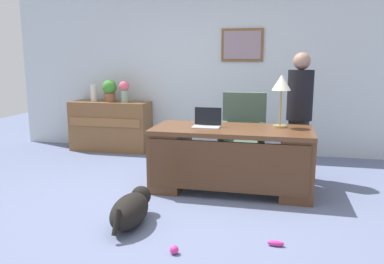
{
  "coord_description": "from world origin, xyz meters",
  "views": [
    {
      "loc": [
        1.07,
        -3.82,
        1.56
      ],
      "look_at": [
        0.14,
        0.3,
        0.75
      ],
      "focal_mm": 36.59,
      "sensor_mm": 36.0,
      "label": 1
    }
  ],
  "objects_px": {
    "person_standing": "(299,116)",
    "vase_empty": "(94,93)",
    "dog_toy_plush": "(276,243)",
    "desk": "(231,157)",
    "desk_lamp": "(281,86)",
    "credenza": "(111,126)",
    "vase_with_flowers": "(124,90)",
    "armchair": "(243,136)",
    "potted_plant": "(110,90)",
    "laptop": "(207,122)",
    "dog_lying": "(131,209)",
    "dog_toy_ball": "(174,250)"
  },
  "relations": [
    {
      "from": "vase_empty",
      "to": "desk",
      "type": "bearing_deg",
      "value": -32.65
    },
    {
      "from": "vase_with_flowers",
      "to": "potted_plant",
      "type": "relative_size",
      "value": 0.97
    },
    {
      "from": "desk",
      "to": "dog_toy_plush",
      "type": "bearing_deg",
      "value": -67.37
    },
    {
      "from": "dog_lying",
      "to": "vase_with_flowers",
      "type": "distance_m",
      "value": 3.18
    },
    {
      "from": "dog_toy_plush",
      "to": "armchair",
      "type": "bearing_deg",
      "value": 102.82
    },
    {
      "from": "laptop",
      "to": "desk_lamp",
      "type": "height_order",
      "value": "desk_lamp"
    },
    {
      "from": "laptop",
      "to": "potted_plant",
      "type": "relative_size",
      "value": 0.89
    },
    {
      "from": "laptop",
      "to": "dog_toy_ball",
      "type": "distance_m",
      "value": 1.84
    },
    {
      "from": "credenza",
      "to": "desk",
      "type": "bearing_deg",
      "value": -35.85
    },
    {
      "from": "dog_toy_plush",
      "to": "dog_toy_ball",
      "type": "bearing_deg",
      "value": -158.32
    },
    {
      "from": "credenza",
      "to": "vase_empty",
      "type": "relative_size",
      "value": 4.74
    },
    {
      "from": "credenza",
      "to": "vase_empty",
      "type": "distance_m",
      "value": 0.63
    },
    {
      "from": "desk",
      "to": "desk_lamp",
      "type": "distance_m",
      "value": 1.01
    },
    {
      "from": "armchair",
      "to": "vase_empty",
      "type": "height_order",
      "value": "vase_empty"
    },
    {
      "from": "armchair",
      "to": "laptop",
      "type": "relative_size",
      "value": 3.37
    },
    {
      "from": "armchair",
      "to": "dog_lying",
      "type": "relative_size",
      "value": 1.37
    },
    {
      "from": "dog_lying",
      "to": "vase_with_flowers",
      "type": "relative_size",
      "value": 2.27
    },
    {
      "from": "potted_plant",
      "to": "credenza",
      "type": "bearing_deg",
      "value": -160.09
    },
    {
      "from": "armchair",
      "to": "vase_empty",
      "type": "xyz_separation_m",
      "value": [
        -2.6,
        0.76,
        0.49
      ]
    },
    {
      "from": "credenza",
      "to": "person_standing",
      "type": "relative_size",
      "value": 0.82
    },
    {
      "from": "credenza",
      "to": "laptop",
      "type": "bearing_deg",
      "value": -39.18
    },
    {
      "from": "armchair",
      "to": "dog_toy_plush",
      "type": "height_order",
      "value": "armchair"
    },
    {
      "from": "dog_toy_plush",
      "to": "dog_lying",
      "type": "bearing_deg",
      "value": 174.28
    },
    {
      "from": "person_standing",
      "to": "desk_lamp",
      "type": "distance_m",
      "value": 0.64
    },
    {
      "from": "vase_with_flowers",
      "to": "potted_plant",
      "type": "distance_m",
      "value": 0.26
    },
    {
      "from": "vase_with_flowers",
      "to": "armchair",
      "type": "bearing_deg",
      "value": -20.42
    },
    {
      "from": "vase_with_flowers",
      "to": "vase_empty",
      "type": "distance_m",
      "value": 0.56
    },
    {
      "from": "dog_lying",
      "to": "laptop",
      "type": "relative_size",
      "value": 2.47
    },
    {
      "from": "person_standing",
      "to": "dog_toy_plush",
      "type": "relative_size",
      "value": 11.56
    },
    {
      "from": "armchair",
      "to": "potted_plant",
      "type": "bearing_deg",
      "value": 161.72
    },
    {
      "from": "armchair",
      "to": "vase_empty",
      "type": "distance_m",
      "value": 2.75
    },
    {
      "from": "person_standing",
      "to": "dog_toy_plush",
      "type": "distance_m",
      "value": 2.13
    },
    {
      "from": "dog_lying",
      "to": "potted_plant",
      "type": "xyz_separation_m",
      "value": [
        -1.46,
        2.81,
        0.87
      ]
    },
    {
      "from": "armchair",
      "to": "vase_with_flowers",
      "type": "distance_m",
      "value": 2.25
    },
    {
      "from": "vase_empty",
      "to": "vase_with_flowers",
      "type": "bearing_deg",
      "value": 0.0
    },
    {
      "from": "dog_lying",
      "to": "armchair",
      "type": "bearing_deg",
      "value": 67.71
    },
    {
      "from": "person_standing",
      "to": "vase_empty",
      "type": "distance_m",
      "value": 3.47
    },
    {
      "from": "dog_lying",
      "to": "credenza",
      "type": "bearing_deg",
      "value": 117.49
    },
    {
      "from": "person_standing",
      "to": "desk",
      "type": "bearing_deg",
      "value": -140.48
    },
    {
      "from": "dog_lying",
      "to": "desk",
      "type": "bearing_deg",
      "value": 56.29
    },
    {
      "from": "desk",
      "to": "potted_plant",
      "type": "xyz_separation_m",
      "value": [
        -2.25,
        1.63,
        0.62
      ]
    },
    {
      "from": "vase_with_flowers",
      "to": "dog_toy_plush",
      "type": "bearing_deg",
      "value": -49.25
    },
    {
      "from": "credenza",
      "to": "laptop",
      "type": "xyz_separation_m",
      "value": [
        1.96,
        -1.6,
        0.39
      ]
    },
    {
      "from": "credenza",
      "to": "person_standing",
      "type": "xyz_separation_m",
      "value": [
        3.03,
        -0.99,
        0.42
      ]
    },
    {
      "from": "person_standing",
      "to": "vase_empty",
      "type": "xyz_separation_m",
      "value": [
        -3.32,
        0.99,
        0.14
      ]
    },
    {
      "from": "vase_with_flowers",
      "to": "vase_empty",
      "type": "height_order",
      "value": "vase_with_flowers"
    },
    {
      "from": "armchair",
      "to": "dog_toy_ball",
      "type": "xyz_separation_m",
      "value": [
        -0.3,
        -2.5,
        -0.45
      ]
    },
    {
      "from": "vase_empty",
      "to": "dog_toy_ball",
      "type": "height_order",
      "value": "vase_empty"
    },
    {
      "from": "desk_lamp",
      "to": "vase_empty",
      "type": "bearing_deg",
      "value": 155.24
    },
    {
      "from": "dog_toy_plush",
      "to": "desk_lamp",
      "type": "bearing_deg",
      "value": 90.25
    }
  ]
}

